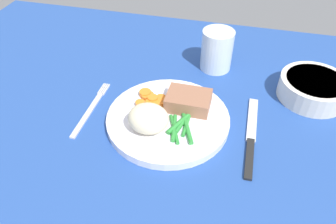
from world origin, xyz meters
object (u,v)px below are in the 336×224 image
object	(u,v)px
dinner_plate	(168,119)
meat_portion	(188,101)
fork	(91,109)
salad_bowl	(314,87)
knife	(251,137)
water_glass	(217,53)

from	to	relation	value
dinner_plate	meat_portion	distance (cm)	5.31
dinner_plate	fork	distance (cm)	15.81
fork	salad_bowl	distance (cm)	45.44
dinner_plate	knife	size ratio (longest dim) A/B	1.13
salad_bowl	dinner_plate	bearing A→B (deg)	-151.50
dinner_plate	water_glass	xyz separation A→B (cm)	(6.18, 20.74, 3.18)
knife	salad_bowl	xyz separation A→B (cm)	(11.43, 14.97, 2.26)
salad_bowl	knife	bearing A→B (deg)	-127.37
dinner_plate	water_glass	world-z (taller)	water_glass
dinner_plate	salad_bowl	world-z (taller)	salad_bowl
fork	water_glass	distance (cm)	30.63
meat_portion	salad_bowl	world-z (taller)	meat_portion
fork	salad_bowl	bearing A→B (deg)	17.43
meat_portion	salad_bowl	bearing A→B (deg)	24.76
fork	dinner_plate	bearing A→B (deg)	-0.86
meat_portion	knife	distance (cm)	13.39
dinner_plate	water_glass	distance (cm)	21.87
fork	knife	bearing A→B (deg)	-1.85
meat_portion	knife	size ratio (longest dim) A/B	0.41
fork	salad_bowl	xyz separation A→B (cm)	(42.85, 14.94, 2.26)
dinner_plate	meat_portion	size ratio (longest dim) A/B	2.78
meat_portion	knife	xyz separation A→B (cm)	(12.48, -3.94, -2.84)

